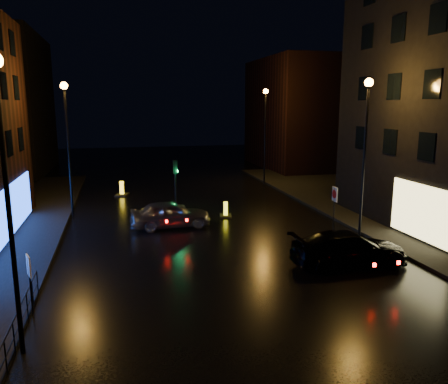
{
  "coord_description": "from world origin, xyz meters",
  "views": [
    {
      "loc": [
        -4.88,
        -14.51,
        7.06
      ],
      "look_at": [
        0.16,
        6.0,
        2.8
      ],
      "focal_mm": 35.0,
      "sensor_mm": 36.0,
      "label": 1
    }
  ],
  "objects_px": {
    "dark_sedan": "(349,249)",
    "bollard_far": "(122,192)",
    "silver_hatchback": "(170,214)",
    "road_sign_left": "(29,271)",
    "road_sign_right": "(335,198)",
    "traffic_signal": "(176,204)",
    "bollard_near": "(226,213)"
  },
  "relations": [
    {
      "from": "dark_sedan",
      "to": "bollard_far",
      "type": "relative_size",
      "value": 3.52
    },
    {
      "from": "silver_hatchback",
      "to": "road_sign_left",
      "type": "xyz_separation_m",
      "value": [
        -5.86,
        -9.83,
        0.85
      ]
    },
    {
      "from": "road_sign_right",
      "to": "traffic_signal",
      "type": "bearing_deg",
      "value": -37.37
    },
    {
      "from": "silver_hatchback",
      "to": "road_sign_left",
      "type": "distance_m",
      "value": 11.48
    },
    {
      "from": "silver_hatchback",
      "to": "dark_sedan",
      "type": "xyz_separation_m",
      "value": [
        6.97,
        -8.0,
        -0.03
      ]
    },
    {
      "from": "silver_hatchback",
      "to": "road_sign_right",
      "type": "bearing_deg",
      "value": -109.28
    },
    {
      "from": "silver_hatchback",
      "to": "bollard_near",
      "type": "distance_m",
      "value": 4.12
    },
    {
      "from": "dark_sedan",
      "to": "silver_hatchback",
      "type": "bearing_deg",
      "value": 42.36
    },
    {
      "from": "traffic_signal",
      "to": "bollard_near",
      "type": "xyz_separation_m",
      "value": [
        2.89,
        -2.23,
        -0.29
      ]
    },
    {
      "from": "traffic_signal",
      "to": "bollard_far",
      "type": "height_order",
      "value": "traffic_signal"
    },
    {
      "from": "traffic_signal",
      "to": "bollard_far",
      "type": "distance_m",
      "value": 7.04
    },
    {
      "from": "traffic_signal",
      "to": "road_sign_right",
      "type": "xyz_separation_m",
      "value": [
        8.09,
        -6.73,
        1.39
      ]
    },
    {
      "from": "bollard_near",
      "to": "bollard_far",
      "type": "bearing_deg",
      "value": 139.03
    },
    {
      "from": "bollard_near",
      "to": "road_sign_right",
      "type": "bearing_deg",
      "value": -29.03
    },
    {
      "from": "silver_hatchback",
      "to": "bollard_far",
      "type": "bearing_deg",
      "value": 12.98
    },
    {
      "from": "traffic_signal",
      "to": "silver_hatchback",
      "type": "distance_m",
      "value": 3.99
    },
    {
      "from": "silver_hatchback",
      "to": "dark_sedan",
      "type": "bearing_deg",
      "value": -140.6
    },
    {
      "from": "bollard_far",
      "to": "road_sign_right",
      "type": "bearing_deg",
      "value": -31.04
    },
    {
      "from": "silver_hatchback",
      "to": "bollard_far",
      "type": "height_order",
      "value": "silver_hatchback"
    },
    {
      "from": "bollard_far",
      "to": "road_sign_left",
      "type": "bearing_deg",
      "value": -82.24
    },
    {
      "from": "bollard_near",
      "to": "road_sign_left",
      "type": "xyz_separation_m",
      "value": [
        -9.59,
        -11.49,
        1.42
      ]
    },
    {
      "from": "dark_sedan",
      "to": "road_sign_right",
      "type": "xyz_separation_m",
      "value": [
        1.95,
        5.16,
        1.13
      ]
    },
    {
      "from": "dark_sedan",
      "to": "traffic_signal",
      "type": "bearing_deg",
      "value": 28.58
    },
    {
      "from": "traffic_signal",
      "to": "bollard_far",
      "type": "xyz_separation_m",
      "value": [
        -3.45,
        6.12,
        -0.25
      ]
    },
    {
      "from": "dark_sedan",
      "to": "bollard_far",
      "type": "bearing_deg",
      "value": 29.31
    },
    {
      "from": "silver_hatchback",
      "to": "dark_sedan",
      "type": "distance_m",
      "value": 10.61
    },
    {
      "from": "road_sign_left",
      "to": "silver_hatchback",
      "type": "bearing_deg",
      "value": 38.85
    },
    {
      "from": "traffic_signal",
      "to": "road_sign_right",
      "type": "relative_size",
      "value": 1.37
    },
    {
      "from": "bollard_near",
      "to": "dark_sedan",
      "type": "bearing_deg",
      "value": -59.62
    },
    {
      "from": "silver_hatchback",
      "to": "road_sign_left",
      "type": "bearing_deg",
      "value": 147.54
    },
    {
      "from": "dark_sedan",
      "to": "bollard_near",
      "type": "xyz_separation_m",
      "value": [
        -3.24,
        9.66,
        -0.55
      ]
    },
    {
      "from": "traffic_signal",
      "to": "bollard_near",
      "type": "height_order",
      "value": "traffic_signal"
    }
  ]
}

